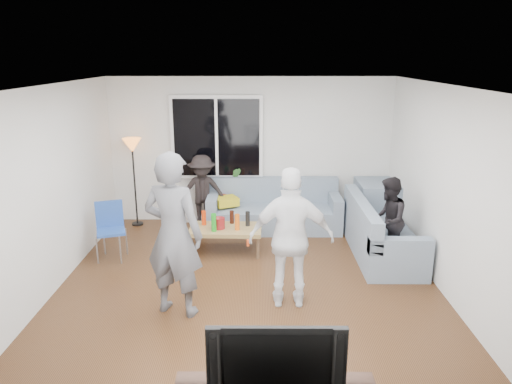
{
  "coord_description": "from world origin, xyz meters",
  "views": [
    {
      "loc": [
        0.13,
        -5.69,
        2.95
      ],
      "look_at": [
        0.1,
        0.6,
        1.15
      ],
      "focal_mm": 33.65,
      "sensor_mm": 36.0,
      "label": 1
    }
  ],
  "objects_px": {
    "spectator_back": "(202,192)",
    "player_right": "(291,238)",
    "floor_lamp": "(135,183)",
    "television": "(276,355)",
    "coffee_table": "(226,240)",
    "sofa_right_section": "(383,228)",
    "spectator_right": "(388,220)",
    "side_chair": "(111,232)",
    "player_left": "(173,235)",
    "sofa_back_section": "(274,206)"
  },
  "relations": [
    {
      "from": "spectator_back",
      "to": "player_right",
      "type": "bearing_deg",
      "value": -68.96
    },
    {
      "from": "floor_lamp",
      "to": "television",
      "type": "xyz_separation_m",
      "value": [
        2.32,
        -4.97,
        -0.04
      ]
    },
    {
      "from": "coffee_table",
      "to": "player_right",
      "type": "relative_size",
      "value": 0.64
    },
    {
      "from": "sofa_right_section",
      "to": "spectator_right",
      "type": "bearing_deg",
      "value": -180.0
    },
    {
      "from": "coffee_table",
      "to": "side_chair",
      "type": "distance_m",
      "value": 1.72
    },
    {
      "from": "player_left",
      "to": "floor_lamp",
      "type": "bearing_deg",
      "value": -50.37
    },
    {
      "from": "spectator_right",
      "to": "player_left",
      "type": "bearing_deg",
      "value": -44.54
    },
    {
      "from": "floor_lamp",
      "to": "spectator_right",
      "type": "height_order",
      "value": "floor_lamp"
    },
    {
      "from": "floor_lamp",
      "to": "television",
      "type": "relative_size",
      "value": 1.49
    },
    {
      "from": "floor_lamp",
      "to": "spectator_right",
      "type": "bearing_deg",
      "value": -21.05
    },
    {
      "from": "side_chair",
      "to": "player_left",
      "type": "xyz_separation_m",
      "value": [
        1.21,
        -1.53,
        0.54
      ]
    },
    {
      "from": "floor_lamp",
      "to": "spectator_back",
      "type": "height_order",
      "value": "floor_lamp"
    },
    {
      "from": "coffee_table",
      "to": "player_left",
      "type": "relative_size",
      "value": 0.56
    },
    {
      "from": "floor_lamp",
      "to": "television",
      "type": "bearing_deg",
      "value": -65.02
    },
    {
      "from": "player_right",
      "to": "television",
      "type": "height_order",
      "value": "player_right"
    },
    {
      "from": "floor_lamp",
      "to": "player_right",
      "type": "xyz_separation_m",
      "value": [
        2.57,
        -2.85,
        0.08
      ]
    },
    {
      "from": "side_chair",
      "to": "floor_lamp",
      "type": "distance_m",
      "value": 1.55
    },
    {
      "from": "sofa_right_section",
      "to": "television",
      "type": "distance_m",
      "value": 4.05
    },
    {
      "from": "player_left",
      "to": "spectator_right",
      "type": "xyz_separation_m",
      "value": [
        2.86,
        1.48,
        -0.34
      ]
    },
    {
      "from": "sofa_back_section",
      "to": "player_left",
      "type": "distance_m",
      "value": 3.15
    },
    {
      "from": "sofa_right_section",
      "to": "spectator_right",
      "type": "xyz_separation_m",
      "value": [
        0.0,
        -0.24,
        0.21
      ]
    },
    {
      "from": "sofa_right_section",
      "to": "side_chair",
      "type": "height_order",
      "value": "side_chair"
    },
    {
      "from": "coffee_table",
      "to": "spectator_right",
      "type": "distance_m",
      "value": 2.45
    },
    {
      "from": "sofa_right_section",
      "to": "coffee_table",
      "type": "xyz_separation_m",
      "value": [
        -2.39,
        0.09,
        -0.22
      ]
    },
    {
      "from": "side_chair",
      "to": "spectator_back",
      "type": "relative_size",
      "value": 0.65
    },
    {
      "from": "player_right",
      "to": "television",
      "type": "bearing_deg",
      "value": 84.37
    },
    {
      "from": "side_chair",
      "to": "spectator_right",
      "type": "bearing_deg",
      "value": -19.26
    },
    {
      "from": "player_right",
      "to": "television",
      "type": "distance_m",
      "value": 2.14
    },
    {
      "from": "side_chair",
      "to": "player_left",
      "type": "bearing_deg",
      "value": -70.11
    },
    {
      "from": "floor_lamp",
      "to": "spectator_right",
      "type": "distance_m",
      "value": 4.36
    },
    {
      "from": "coffee_table",
      "to": "television",
      "type": "distance_m",
      "value": 3.82
    },
    {
      "from": "floor_lamp",
      "to": "spectator_right",
      "type": "relative_size",
      "value": 1.22
    },
    {
      "from": "player_right",
      "to": "spectator_back",
      "type": "bearing_deg",
      "value": -61.75
    },
    {
      "from": "floor_lamp",
      "to": "player_right",
      "type": "relative_size",
      "value": 0.91
    },
    {
      "from": "player_left",
      "to": "television",
      "type": "relative_size",
      "value": 1.86
    },
    {
      "from": "sofa_right_section",
      "to": "floor_lamp",
      "type": "bearing_deg",
      "value": 71.91
    },
    {
      "from": "floor_lamp",
      "to": "side_chair",
      "type": "bearing_deg",
      "value": -90.0
    },
    {
      "from": "side_chair",
      "to": "spectator_back",
      "type": "xyz_separation_m",
      "value": [
        1.21,
        1.34,
        0.23
      ]
    },
    {
      "from": "coffee_table",
      "to": "spectator_back",
      "type": "bearing_deg",
      "value": 113.6
    },
    {
      "from": "player_left",
      "to": "spectator_back",
      "type": "relative_size",
      "value": 1.48
    },
    {
      "from": "coffee_table",
      "to": "floor_lamp",
      "type": "height_order",
      "value": "floor_lamp"
    },
    {
      "from": "spectator_right",
      "to": "television",
      "type": "height_order",
      "value": "spectator_right"
    },
    {
      "from": "coffee_table",
      "to": "floor_lamp",
      "type": "relative_size",
      "value": 0.71
    },
    {
      "from": "player_right",
      "to": "spectator_right",
      "type": "height_order",
      "value": "player_right"
    },
    {
      "from": "player_left",
      "to": "player_right",
      "type": "height_order",
      "value": "player_left"
    },
    {
      "from": "side_chair",
      "to": "player_right",
      "type": "xyz_separation_m",
      "value": [
        2.57,
        -1.34,
        0.43
      ]
    },
    {
      "from": "sofa_back_section",
      "to": "spectator_back",
      "type": "height_order",
      "value": "spectator_back"
    },
    {
      "from": "player_right",
      "to": "spectator_right",
      "type": "bearing_deg",
      "value": -138.0
    },
    {
      "from": "sofa_right_section",
      "to": "player_left",
      "type": "xyz_separation_m",
      "value": [
        -2.86,
        -1.71,
        0.55
      ]
    },
    {
      "from": "side_chair",
      "to": "player_right",
      "type": "bearing_deg",
      "value": -46.02
    }
  ]
}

